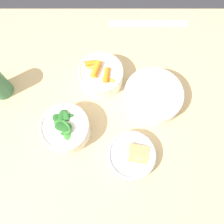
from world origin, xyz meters
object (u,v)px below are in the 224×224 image
bowl_beans_hotdog (152,96)px  bowl_cookies (130,155)px  bowl_carrots (100,75)px  bowl_greens (65,128)px  ruler (148,24)px

bowl_beans_hotdog → bowl_cookies: bowl_beans_hotdog is taller
bowl_beans_hotdog → bowl_cookies: 0.21m
bowl_carrots → bowl_beans_hotdog: 0.19m
bowl_greens → bowl_beans_hotdog: size_ratio=0.79×
bowl_greens → ruler: (0.29, 0.44, -0.03)m
bowl_greens → bowl_beans_hotdog: (0.28, 0.11, -0.01)m
bowl_carrots → bowl_greens: bearing=-119.0°
bowl_carrots → bowl_greens: size_ratio=1.01×
bowl_cookies → ruler: bearing=80.6°
bowl_carrots → bowl_greens: (-0.10, -0.19, 0.00)m
bowl_beans_hotdog → bowl_cookies: bearing=-111.5°
bowl_greens → bowl_cookies: size_ratio=1.03×
bowl_carrots → ruler: bearing=53.6°
bowl_greens → ruler: size_ratio=0.49×
bowl_cookies → ruler: (0.09, 0.52, -0.02)m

